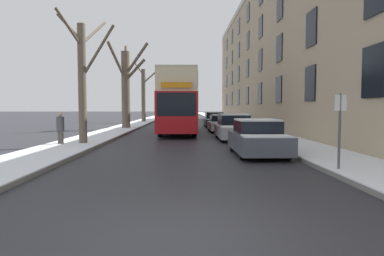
{
  "coord_description": "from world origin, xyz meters",
  "views": [
    {
      "loc": [
        0.01,
        -4.66,
        1.83
      ],
      "look_at": [
        0.43,
        14.7,
        0.68
      ],
      "focal_mm": 32.0,
      "sensor_mm": 36.0,
      "label": 1
    }
  ],
  "objects_px": {
    "double_decker_bus": "(178,100)",
    "parked_car_1": "(234,128)",
    "parked_car_3": "(214,120)",
    "street_sign_post": "(340,128)",
    "bare_tree_left_1": "(126,85)",
    "parked_car_2": "(222,124)",
    "oncoming_van": "(172,112)",
    "pedestrian_left_sidewalk": "(60,128)",
    "bare_tree_left_0": "(83,77)",
    "bare_tree_left_2": "(144,94)",
    "parked_car_0": "(258,138)"
  },
  "relations": [
    {
      "from": "bare_tree_left_0",
      "to": "bare_tree_left_2",
      "type": "bearing_deg",
      "value": 90.4
    },
    {
      "from": "bare_tree_left_2",
      "to": "double_decker_bus",
      "type": "xyz_separation_m",
      "value": [
        4.55,
        -17.36,
        -1.15
      ]
    },
    {
      "from": "double_decker_bus",
      "to": "street_sign_post",
      "type": "height_order",
      "value": "double_decker_bus"
    },
    {
      "from": "bare_tree_left_1",
      "to": "pedestrian_left_sidewalk",
      "type": "distance_m",
      "value": 13.18
    },
    {
      "from": "bare_tree_left_1",
      "to": "oncoming_van",
      "type": "distance_m",
      "value": 12.62
    },
    {
      "from": "bare_tree_left_1",
      "to": "parked_car_3",
      "type": "relative_size",
      "value": 1.69
    },
    {
      "from": "parked_car_2",
      "to": "parked_car_1",
      "type": "bearing_deg",
      "value": -90.0
    },
    {
      "from": "bare_tree_left_0",
      "to": "street_sign_post",
      "type": "distance_m",
      "value": 11.77
    },
    {
      "from": "street_sign_post",
      "to": "bare_tree_left_1",
      "type": "bearing_deg",
      "value": 114.91
    },
    {
      "from": "bare_tree_left_1",
      "to": "parked_car_3",
      "type": "height_order",
      "value": "bare_tree_left_1"
    },
    {
      "from": "bare_tree_left_1",
      "to": "street_sign_post",
      "type": "distance_m",
      "value": 21.82
    },
    {
      "from": "parked_car_3",
      "to": "pedestrian_left_sidewalk",
      "type": "height_order",
      "value": "pedestrian_left_sidewalk"
    },
    {
      "from": "bare_tree_left_2",
      "to": "parked_car_3",
      "type": "bearing_deg",
      "value": -51.44
    },
    {
      "from": "parked_car_3",
      "to": "pedestrian_left_sidewalk",
      "type": "distance_m",
      "value": 18.47
    },
    {
      "from": "bare_tree_left_1",
      "to": "oncoming_van",
      "type": "relative_size",
      "value": 1.26
    },
    {
      "from": "street_sign_post",
      "to": "bare_tree_left_2",
      "type": "bearing_deg",
      "value": 105.65
    },
    {
      "from": "parked_car_1",
      "to": "pedestrian_left_sidewalk",
      "type": "xyz_separation_m",
      "value": [
        -8.62,
        -3.57,
        0.21
      ]
    },
    {
      "from": "double_decker_bus",
      "to": "parked_car_2",
      "type": "xyz_separation_m",
      "value": [
        3.29,
        1.21,
        -1.79
      ]
    },
    {
      "from": "street_sign_post",
      "to": "double_decker_bus",
      "type": "bearing_deg",
      "value": 106.69
    },
    {
      "from": "bare_tree_left_2",
      "to": "street_sign_post",
      "type": "distance_m",
      "value": 34.34
    },
    {
      "from": "double_decker_bus",
      "to": "parked_car_1",
      "type": "height_order",
      "value": "double_decker_bus"
    },
    {
      "from": "bare_tree_left_2",
      "to": "street_sign_post",
      "type": "height_order",
      "value": "bare_tree_left_2"
    },
    {
      "from": "parked_car_1",
      "to": "oncoming_van",
      "type": "relative_size",
      "value": 0.81
    },
    {
      "from": "bare_tree_left_0",
      "to": "oncoming_van",
      "type": "relative_size",
      "value": 1.14
    },
    {
      "from": "parked_car_3",
      "to": "oncoming_van",
      "type": "height_order",
      "value": "oncoming_van"
    },
    {
      "from": "bare_tree_left_1",
      "to": "parked_car_0",
      "type": "relative_size",
      "value": 1.81
    },
    {
      "from": "parked_car_0",
      "to": "street_sign_post",
      "type": "xyz_separation_m",
      "value": [
        1.4,
        -3.92,
        0.64
      ]
    },
    {
      "from": "parked_car_3",
      "to": "double_decker_bus",
      "type": "bearing_deg",
      "value": -113.63
    },
    {
      "from": "double_decker_bus",
      "to": "oncoming_van",
      "type": "bearing_deg",
      "value": 93.67
    },
    {
      "from": "parked_car_0",
      "to": "bare_tree_left_2",
      "type": "bearing_deg",
      "value": 105.09
    },
    {
      "from": "bare_tree_left_2",
      "to": "double_decker_bus",
      "type": "relative_size",
      "value": 0.68
    },
    {
      "from": "bare_tree_left_2",
      "to": "parked_car_1",
      "type": "relative_size",
      "value": 1.62
    },
    {
      "from": "bare_tree_left_2",
      "to": "parked_car_2",
      "type": "relative_size",
      "value": 1.8
    },
    {
      "from": "bare_tree_left_2",
      "to": "oncoming_van",
      "type": "distance_m",
      "value": 4.44
    },
    {
      "from": "bare_tree_left_0",
      "to": "parked_car_0",
      "type": "xyz_separation_m",
      "value": [
        7.66,
        -3.31,
        -2.66
      ]
    },
    {
      "from": "parked_car_2",
      "to": "oncoming_van",
      "type": "relative_size",
      "value": 0.72
    },
    {
      "from": "bare_tree_left_1",
      "to": "parked_car_3",
      "type": "distance_m",
      "value": 9.03
    },
    {
      "from": "bare_tree_left_0",
      "to": "bare_tree_left_2",
      "type": "relative_size",
      "value": 0.87
    },
    {
      "from": "bare_tree_left_0",
      "to": "pedestrian_left_sidewalk",
      "type": "relative_size",
      "value": 4.02
    },
    {
      "from": "double_decker_bus",
      "to": "parked_car_3",
      "type": "height_order",
      "value": "double_decker_bus"
    },
    {
      "from": "parked_car_3",
      "to": "parked_car_2",
      "type": "bearing_deg",
      "value": -90.0
    },
    {
      "from": "parked_car_0",
      "to": "parked_car_3",
      "type": "relative_size",
      "value": 0.94
    },
    {
      "from": "bare_tree_left_2",
      "to": "pedestrian_left_sidewalk",
      "type": "xyz_separation_m",
      "value": [
        -0.78,
        -26.17,
        -2.67
      ]
    },
    {
      "from": "oncoming_van",
      "to": "parked_car_3",
      "type": "bearing_deg",
      "value": -62.84
    },
    {
      "from": "bare_tree_left_0",
      "to": "bare_tree_left_1",
      "type": "xyz_separation_m",
      "value": [
        -0.07,
        12.44,
        0.42
      ]
    },
    {
      "from": "bare_tree_left_0",
      "to": "bare_tree_left_1",
      "type": "distance_m",
      "value": 12.44
    },
    {
      "from": "pedestrian_left_sidewalk",
      "to": "oncoming_van",
      "type": "bearing_deg",
      "value": 115.17
    },
    {
      "from": "parked_car_2",
      "to": "parked_car_3",
      "type": "height_order",
      "value": "parked_car_3"
    },
    {
      "from": "pedestrian_left_sidewalk",
      "to": "parked_car_1",
      "type": "bearing_deg",
      "value": 57.51
    },
    {
      "from": "oncoming_van",
      "to": "bare_tree_left_0",
      "type": "bearing_deg",
      "value": -97.84
    }
  ]
}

